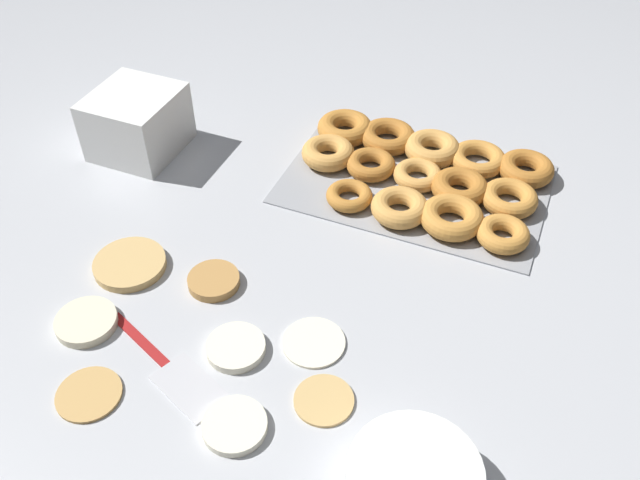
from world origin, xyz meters
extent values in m
plane|color=#B2B5BA|center=(0.00, 0.00, 0.00)|extent=(3.00, 3.00, 0.00)
cylinder|color=silver|center=(-0.10, 0.21, 0.01)|extent=(0.08, 0.08, 0.01)
cylinder|color=beige|center=(0.17, 0.14, 0.01)|extent=(0.09, 0.09, 0.01)
cylinder|color=tan|center=(-0.19, 0.13, 0.00)|extent=(0.08, 0.08, 0.01)
cylinder|color=tan|center=(0.18, 0.02, 0.01)|extent=(0.11, 0.11, 0.01)
cylinder|color=silver|center=(-0.05, 0.10, 0.01)|extent=(0.08, 0.08, 0.01)
cylinder|color=tan|center=(0.10, 0.24, 0.00)|extent=(0.09, 0.09, 0.01)
cylinder|color=silver|center=(-0.14, 0.05, 0.00)|extent=(0.09, 0.09, 0.01)
cylinder|color=#B27F42|center=(0.04, 0.00, 0.01)|extent=(0.08, 0.08, 0.01)
cube|color=#93969B|center=(-0.17, -0.36, 0.00)|extent=(0.46, 0.30, 0.01)
torus|color=#AD6B28|center=(-0.35, -0.45, 0.02)|extent=(0.10, 0.10, 0.03)
torus|color=#C68438|center=(-0.26, -0.45, 0.02)|extent=(0.10, 0.10, 0.03)
torus|color=#D19347|center=(-0.18, -0.44, 0.02)|extent=(0.10, 0.10, 0.03)
torus|color=#AD6B28|center=(-0.09, -0.45, 0.02)|extent=(0.11, 0.11, 0.03)
torus|color=#B7752D|center=(0.00, -0.44, 0.02)|extent=(0.11, 0.11, 0.03)
torus|color=#C68438|center=(-0.34, -0.36, 0.02)|extent=(0.10, 0.10, 0.03)
torus|color=#AD6B28|center=(-0.25, -0.35, 0.02)|extent=(0.10, 0.10, 0.03)
torus|color=#D19347|center=(-0.17, -0.36, 0.02)|extent=(0.09, 0.09, 0.03)
torus|color=#AD6B28|center=(-0.08, -0.36, 0.02)|extent=(0.09, 0.09, 0.03)
torus|color=#D19347|center=(0.00, -0.36, 0.02)|extent=(0.10, 0.10, 0.03)
torus|color=#C68438|center=(-0.35, -0.26, 0.02)|extent=(0.09, 0.09, 0.03)
torus|color=#C68438|center=(-0.26, -0.27, 0.02)|extent=(0.11, 0.11, 0.03)
torus|color=#D19347|center=(-0.17, -0.26, 0.02)|extent=(0.10, 0.10, 0.03)
torus|color=#B7752D|center=(-0.08, -0.26, 0.02)|extent=(0.08, 0.08, 0.02)
cube|color=white|center=(0.35, -0.26, 0.01)|extent=(0.15, 0.16, 0.03)
cube|color=white|center=(0.35, -0.26, 0.04)|extent=(0.15, 0.16, 0.03)
cube|color=white|center=(0.35, -0.26, 0.07)|extent=(0.15, 0.16, 0.03)
cube|color=white|center=(0.35, -0.26, 0.10)|extent=(0.15, 0.16, 0.03)
cube|color=maroon|center=(0.09, 0.14, 0.00)|extent=(0.12, 0.06, 0.01)
cube|color=#BCBCC1|center=(-0.02, 0.18, 0.00)|extent=(0.12, 0.09, 0.01)
camera|label=1|loc=(-0.38, 0.60, 0.76)|focal=38.00mm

